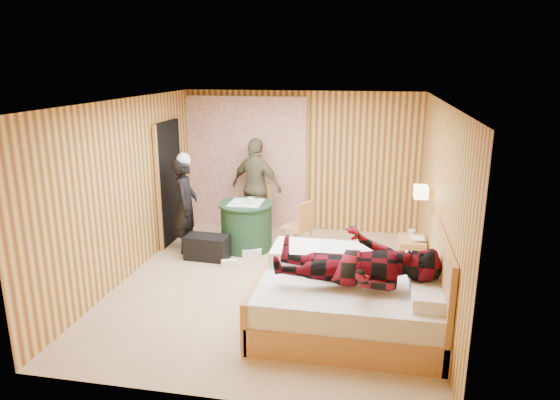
% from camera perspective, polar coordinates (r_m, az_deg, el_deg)
% --- Properties ---
extents(floor, '(4.20, 5.00, 0.01)m').
position_cam_1_polar(floor, '(7.02, -0.72, -9.57)').
color(floor, tan).
rests_on(floor, ground).
extents(ceiling, '(4.20, 5.00, 0.01)m').
position_cam_1_polar(ceiling, '(6.38, -0.80, 11.25)').
color(ceiling, white).
rests_on(ceiling, wall_back).
extents(wall_back, '(4.20, 0.02, 2.50)m').
position_cam_1_polar(wall_back, '(8.99, 2.42, 4.40)').
color(wall_back, '#DFB155').
rests_on(wall_back, floor).
extents(wall_left, '(0.02, 5.00, 2.50)m').
position_cam_1_polar(wall_left, '(7.29, -17.16, 1.12)').
color(wall_left, '#DFB155').
rests_on(wall_left, floor).
extents(wall_right, '(0.02, 5.00, 2.50)m').
position_cam_1_polar(wall_right, '(6.52, 17.66, -0.57)').
color(wall_right, '#DFB155').
rests_on(wall_right, floor).
extents(curtain, '(2.20, 0.08, 2.40)m').
position_cam_1_polar(curtain, '(9.13, -3.88, 4.23)').
color(curtain, silver).
rests_on(curtain, floor).
extents(doorway, '(0.06, 0.90, 2.05)m').
position_cam_1_polar(doorway, '(8.55, -12.50, 1.93)').
color(doorway, black).
rests_on(doorway, floor).
extents(wall_lamp, '(0.26, 0.24, 0.16)m').
position_cam_1_polar(wall_lamp, '(6.92, 15.83, 0.90)').
color(wall_lamp, gold).
rests_on(wall_lamp, wall_right).
extents(bed, '(2.14, 1.69, 1.16)m').
position_cam_1_polar(bed, '(5.91, 8.31, -11.13)').
color(bed, tan).
rests_on(bed, floor).
extents(nightstand, '(0.39, 0.53, 0.51)m').
position_cam_1_polar(nightstand, '(7.54, 14.73, -6.07)').
color(nightstand, tan).
rests_on(nightstand, floor).
extents(round_table, '(0.89, 0.89, 0.79)m').
position_cam_1_polar(round_table, '(8.18, -3.86, -2.92)').
color(round_table, '#1E4226').
rests_on(round_table, floor).
extents(chair_far, '(0.55, 0.55, 0.93)m').
position_cam_1_polar(chair_far, '(8.77, -2.55, -0.64)').
color(chair_far, tan).
rests_on(chair_far, floor).
extents(chair_near, '(0.54, 0.54, 0.88)m').
position_cam_1_polar(chair_near, '(7.90, 2.40, -2.70)').
color(chair_near, tan).
rests_on(chair_near, floor).
extents(duffel_bag, '(0.68, 0.39, 0.38)m').
position_cam_1_polar(duffel_bag, '(7.88, -8.32, -5.37)').
color(duffel_bag, black).
rests_on(duffel_bag, floor).
extents(sneaker_left, '(0.26, 0.16, 0.11)m').
position_cam_1_polar(sneaker_left, '(7.58, -5.81, -7.24)').
color(sneaker_left, silver).
rests_on(sneaker_left, floor).
extents(sneaker_right, '(0.30, 0.14, 0.13)m').
position_cam_1_polar(sneaker_right, '(7.92, -3.22, -6.07)').
color(sneaker_right, silver).
rests_on(sneaker_right, floor).
extents(woman_standing, '(0.45, 0.61, 1.54)m').
position_cam_1_polar(woman_standing, '(8.10, -10.71, -0.60)').
color(woman_standing, black).
rests_on(woman_standing, floor).
extents(man_at_table, '(1.09, 0.76, 1.72)m').
position_cam_1_polar(man_at_table, '(8.74, -2.69, 1.48)').
color(man_at_table, brown).
rests_on(man_at_table, floor).
extents(man_on_bed, '(0.86, 0.67, 1.77)m').
position_cam_1_polar(man_on_bed, '(5.43, 8.79, -5.83)').
color(man_on_bed, '#620915').
rests_on(man_on_bed, bed).
extents(book_lower, '(0.24, 0.27, 0.02)m').
position_cam_1_polar(book_lower, '(7.41, 14.89, -4.35)').
color(book_lower, silver).
rests_on(book_lower, nightstand).
extents(book_upper, '(0.17, 0.23, 0.02)m').
position_cam_1_polar(book_upper, '(7.40, 14.90, -4.20)').
color(book_upper, silver).
rests_on(book_upper, nightstand).
extents(cup_nightstand, '(0.10, 0.10, 0.09)m').
position_cam_1_polar(cup_nightstand, '(7.56, 14.82, -3.64)').
color(cup_nightstand, silver).
rests_on(cup_nightstand, nightstand).
extents(cup_table, '(0.12, 0.12, 0.10)m').
position_cam_1_polar(cup_table, '(7.98, -3.31, -0.07)').
color(cup_table, silver).
rests_on(cup_table, round_table).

